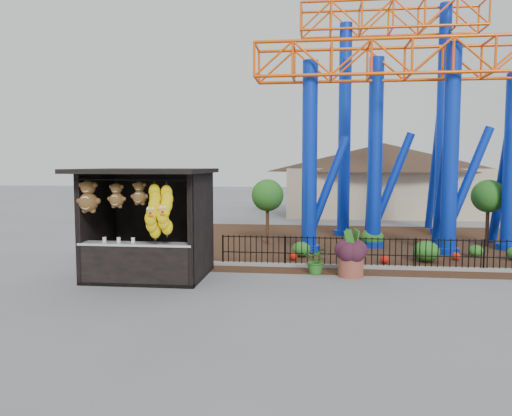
# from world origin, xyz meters

# --- Properties ---
(ground) EXTENTS (120.00, 120.00, 0.00)m
(ground) POSITION_xyz_m (0.00, 0.00, 0.00)
(ground) COLOR slate
(ground) RESTS_ON ground
(mulch_bed) EXTENTS (18.00, 12.00, 0.02)m
(mulch_bed) POSITION_xyz_m (4.00, 8.00, 0.01)
(mulch_bed) COLOR #331E11
(mulch_bed) RESTS_ON ground
(curb) EXTENTS (18.00, 0.18, 0.12)m
(curb) POSITION_xyz_m (4.00, 3.00, 0.06)
(curb) COLOR gray
(curb) RESTS_ON ground
(prize_booth) EXTENTS (3.50, 3.40, 3.12)m
(prize_booth) POSITION_xyz_m (-3.00, 0.91, 1.53)
(prize_booth) COLOR black
(prize_booth) RESTS_ON ground
(picket_fence) EXTENTS (12.20, 0.06, 1.00)m
(picket_fence) POSITION_xyz_m (4.90, 3.00, 0.50)
(picket_fence) COLOR black
(picket_fence) RESTS_ON ground
(roller_coaster) EXTENTS (11.00, 6.37, 10.82)m
(roller_coaster) POSITION_xyz_m (5.12, 8.23, 6.44)
(roller_coaster) COLOR #0B2FC2
(roller_coaster) RESTS_ON ground
(terracotta_planter) EXTENTS (0.94, 0.94, 0.65)m
(terracotta_planter) POSITION_xyz_m (2.77, 1.89, 0.32)
(terracotta_planter) COLOR brown
(terracotta_planter) RESTS_ON ground
(planter_foliage) EXTENTS (0.70, 0.70, 0.64)m
(planter_foliage) POSITION_xyz_m (2.77, 1.89, 0.97)
(planter_foliage) COLOR #321420
(planter_foliage) RESTS_ON terracotta_planter
(potted_plant) EXTENTS (0.89, 0.83, 0.83)m
(potted_plant) POSITION_xyz_m (1.79, 2.11, 0.41)
(potted_plant) COLOR #275118
(potted_plant) RESTS_ON ground
(landscaping) EXTENTS (7.89, 4.08, 0.71)m
(landscaping) POSITION_xyz_m (4.79, 5.53, 0.32)
(landscaping) COLOR #25601C
(landscaping) RESTS_ON mulch_bed
(pavilion) EXTENTS (15.00, 15.00, 4.80)m
(pavilion) POSITION_xyz_m (6.00, 20.00, 3.07)
(pavilion) COLOR #BFAD8C
(pavilion) RESTS_ON ground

